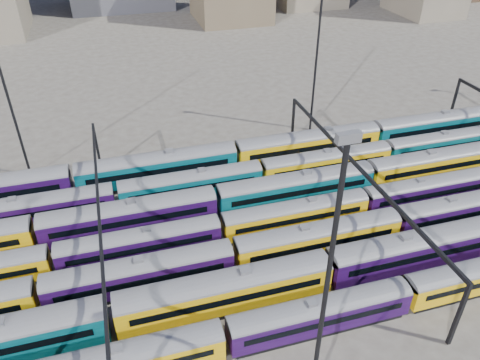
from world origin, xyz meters
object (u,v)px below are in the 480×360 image
object	(u,v)px
rake_0	(225,335)
rake_1	(225,288)
mast_2	(327,287)
rake_2	(233,253)

from	to	relation	value
rake_0	rake_1	world-z (taller)	rake_1
mast_2	rake_0	bearing A→B (deg)	127.55
rake_1	rake_2	bearing A→B (deg)	66.02
rake_0	rake_2	world-z (taller)	rake_2
rake_2	mast_2	size ratio (longest dim) A/B	4.68
rake_0	mast_2	distance (m)	14.56
rake_1	rake_2	xyz separation A→B (m)	(2.22, 5.00, -0.28)
rake_2	rake_0	bearing A→B (deg)	-109.66
rake_2	mast_2	bearing A→B (deg)	-83.93
mast_2	rake_2	bearing A→B (deg)	96.07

